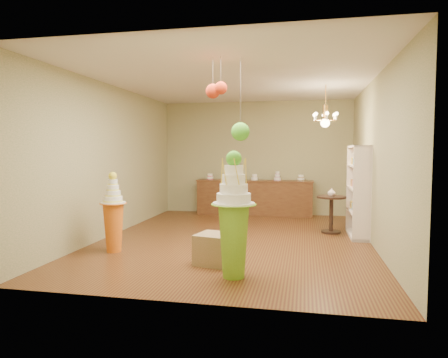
% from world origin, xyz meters
% --- Properties ---
extents(floor, '(6.50, 6.50, 0.00)m').
position_xyz_m(floor, '(0.00, 0.00, 0.00)').
color(floor, '#563017').
rests_on(floor, ground).
extents(ceiling, '(6.50, 6.50, 0.00)m').
position_xyz_m(ceiling, '(0.00, 0.00, 3.00)').
color(ceiling, silver).
rests_on(ceiling, ground).
extents(wall_back, '(5.00, 0.04, 3.00)m').
position_xyz_m(wall_back, '(0.00, 3.25, 1.50)').
color(wall_back, tan).
rests_on(wall_back, ground).
extents(wall_front, '(5.00, 0.04, 3.00)m').
position_xyz_m(wall_front, '(0.00, -3.25, 1.50)').
color(wall_front, tan).
rests_on(wall_front, ground).
extents(wall_left, '(0.04, 6.50, 3.00)m').
position_xyz_m(wall_left, '(-2.50, 0.00, 1.50)').
color(wall_left, tan).
rests_on(wall_left, ground).
extents(wall_right, '(0.04, 6.50, 3.00)m').
position_xyz_m(wall_right, '(2.50, 0.00, 1.50)').
color(wall_right, tan).
rests_on(wall_right, ground).
extents(pedestal_green, '(0.71, 0.71, 1.70)m').
position_xyz_m(pedestal_green, '(0.37, -2.25, 0.73)').
color(pedestal_green, '#71AF27').
rests_on(pedestal_green, floor).
extents(pedestal_orange, '(0.42, 0.42, 1.35)m').
position_xyz_m(pedestal_orange, '(-1.84, -1.31, 0.54)').
color(pedestal_orange, orange).
rests_on(pedestal_orange, floor).
extents(burlap_riser, '(0.60, 0.60, 0.46)m').
position_xyz_m(burlap_riser, '(-0.02, -1.68, 0.23)').
color(burlap_riser, '#8E734D').
rests_on(burlap_riser, floor).
extents(sideboard, '(3.04, 0.54, 1.16)m').
position_xyz_m(sideboard, '(0.00, 2.97, 0.48)').
color(sideboard, '#57331B').
rests_on(sideboard, floor).
extents(shelving_unit, '(0.33, 1.20, 1.80)m').
position_xyz_m(shelving_unit, '(2.34, 0.80, 0.90)').
color(shelving_unit, silver).
rests_on(shelving_unit, floor).
extents(round_table, '(0.61, 0.61, 0.76)m').
position_xyz_m(round_table, '(1.84, 1.01, 0.49)').
color(round_table, black).
rests_on(round_table, floor).
extents(vase, '(0.18, 0.18, 0.17)m').
position_xyz_m(vase, '(1.84, 1.01, 0.85)').
color(vase, silver).
rests_on(vase, round_table).
extents(pom_red_left, '(0.20, 0.20, 0.57)m').
position_xyz_m(pom_red_left, '(0.02, -1.94, 2.53)').
color(pom_red_left, '#453A31').
rests_on(pom_red_left, ceiling).
extents(pom_green_mid, '(0.26, 0.26, 1.16)m').
position_xyz_m(pom_green_mid, '(0.39, -1.80, 1.97)').
color(pom_green_mid, '#453A31').
rests_on(pom_green_mid, ceiling).
extents(pom_red_right, '(0.18, 0.18, 0.53)m').
position_xyz_m(pom_red_right, '(0.14, -1.96, 2.56)').
color(pom_red_right, '#453A31').
rests_on(pom_red_right, ceiling).
extents(chandelier, '(0.71, 0.71, 0.85)m').
position_xyz_m(chandelier, '(1.68, 0.81, 2.30)').
color(chandelier, '#EEAF54').
rests_on(chandelier, ceiling).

